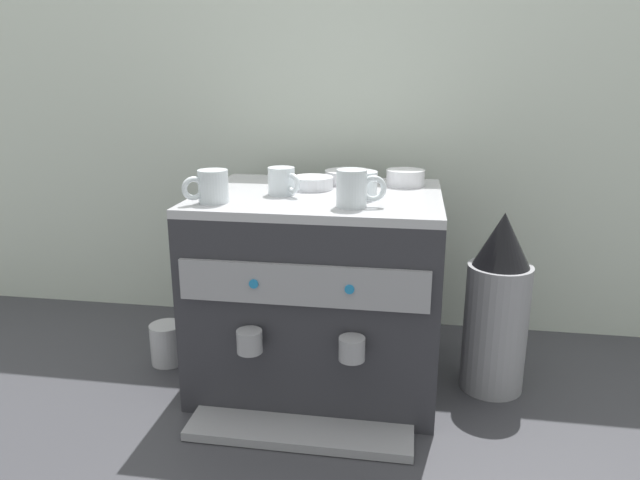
{
  "coord_description": "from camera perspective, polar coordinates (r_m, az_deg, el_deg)",
  "views": [
    {
      "loc": [
        0.22,
        -1.37,
        0.76
      ],
      "look_at": [
        0.0,
        0.0,
        0.37
      ],
      "focal_mm": 32.57,
      "sensor_mm": 36.0,
      "label": 1
    }
  ],
  "objects": [
    {
      "name": "ceramic_cup_2",
      "position": [
        1.39,
        -3.72,
        5.79
      ],
      "size": [
        0.09,
        0.08,
        0.06
      ],
      "color": "silver",
      "rests_on": "espresso_machine"
    },
    {
      "name": "ground_plane",
      "position": [
        1.58,
        0.0,
        -12.9
      ],
      "size": [
        4.0,
        4.0,
        0.0
      ],
      "primitive_type": "plane",
      "color": "#38383D"
    },
    {
      "name": "ceramic_bowl_0",
      "position": [
        1.46,
        -0.77,
        5.61
      ],
      "size": [
        0.11,
        0.11,
        0.03
      ],
      "color": "white",
      "rests_on": "espresso_machine"
    },
    {
      "name": "ceramic_bowl_2",
      "position": [
        1.54,
        2.9,
        6.19
      ],
      "size": [
        0.13,
        0.13,
        0.03
      ],
      "color": "white",
      "rests_on": "espresso_machine"
    },
    {
      "name": "ceramic_cup_3",
      "position": [
        1.32,
        -10.62,
        5.19
      ],
      "size": [
        0.09,
        0.09,
        0.07
      ],
      "color": "silver",
      "rests_on": "espresso_machine"
    },
    {
      "name": "espresso_machine",
      "position": [
        1.48,
        -0.03,
        -4.73
      ],
      "size": [
        0.58,
        0.58,
        0.49
      ],
      "color": "#2D2D33",
      "rests_on": "ground_plane"
    },
    {
      "name": "ceramic_cup_0",
      "position": [
        1.25,
        3.33,
        5.08
      ],
      "size": [
        0.11,
        0.07,
        0.08
      ],
      "color": "silver",
      "rests_on": "espresso_machine"
    },
    {
      "name": "ceramic_bowl_1",
      "position": [
        1.52,
        8.4,
        6.04
      ],
      "size": [
        0.1,
        0.1,
        0.04
      ],
      "color": "white",
      "rests_on": "espresso_machine"
    },
    {
      "name": "tiled_backsplash_wall",
      "position": [
        1.78,
        1.99,
        8.52
      ],
      "size": [
        2.8,
        0.03,
        1.07
      ],
      "primitive_type": "cube",
      "color": "silver",
      "rests_on": "ground_plane"
    },
    {
      "name": "coffee_grinder",
      "position": [
        1.49,
        16.96,
        -6.31
      ],
      "size": [
        0.15,
        0.15,
        0.45
      ],
      "color": "#939399",
      "rests_on": "ground_plane"
    },
    {
      "name": "milk_pitcher",
      "position": [
        1.66,
        -14.76,
        -9.81
      ],
      "size": [
        0.09,
        0.09,
        0.11
      ],
      "primitive_type": "cylinder",
      "color": "#B7B7BC",
      "rests_on": "ground_plane"
    },
    {
      "name": "ceramic_cup_1",
      "position": [
        1.35,
        3.97,
        5.46
      ],
      "size": [
        0.09,
        0.1,
        0.06
      ],
      "color": "silver",
      "rests_on": "espresso_machine"
    }
  ]
}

